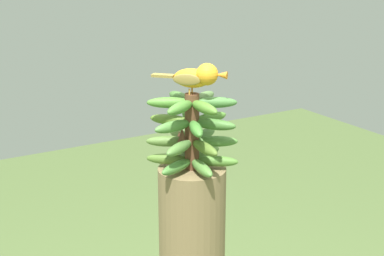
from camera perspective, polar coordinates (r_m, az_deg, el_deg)
name	(u,v)px	position (r m, az deg, el deg)	size (l,w,h in m)	color
banana_bunch	(192,132)	(1.69, -0.04, -0.40)	(0.27, 0.28, 0.23)	brown
perched_bird	(198,76)	(1.64, 0.56, 5.14)	(0.17, 0.18, 0.09)	#C68933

